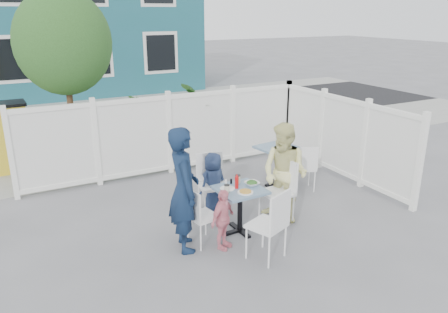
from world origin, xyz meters
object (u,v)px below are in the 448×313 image
chair_near (272,221)px  main_table (240,198)px  man (184,190)px  woman (285,173)px  chair_right (281,186)px  toddler (223,220)px  boy (213,183)px  utility_cabinet (9,139)px  chair_back (212,178)px  spare_table (278,155)px  chair_left (199,212)px

chair_near → main_table: bearing=66.3°
man → woman: bearing=-76.6°
chair_right → toddler: 1.26m
chair_near → toddler: (-0.43, 0.57, -0.14)m
chair_right → boy: bearing=42.6°
utility_cabinet → woman: woman is taller
man → toddler: bearing=-109.2°
chair_back → boy: boy is taller
toddler → chair_near: bearing=-82.5°
woman → boy: (-0.84, 0.78, -0.28)m
chair_near → woman: bearing=25.2°
chair_back → man: bearing=56.0°
spare_table → chair_right: (-0.83, -1.30, 0.01)m
woman → chair_near: bearing=-67.5°
spare_table → utility_cabinet: bearing=144.6°
spare_table → chair_left: (-2.29, -1.39, -0.07)m
utility_cabinet → man: (1.95, -4.52, 0.19)m
boy → toddler: size_ratio=1.16×
spare_table → chair_back: chair_back is taller
chair_near → man: man is taller
utility_cabinet → chair_right: 5.73m
woman → boy: bearing=-157.6°
spare_table → boy: boy is taller
utility_cabinet → boy: 4.63m
woman → toddler: 1.34m
main_table → chair_right: (0.75, 0.03, 0.04)m
spare_table → chair_right: size_ratio=0.79×
woman → utility_cabinet: bearing=-165.6°
utility_cabinet → woman: bearing=-52.5°
chair_right → woman: size_ratio=0.63×
woman → boy: woman is taller
utility_cabinet → chair_near: (2.83, -5.35, -0.11)m
spare_table → chair_left: 2.68m
chair_left → chair_near: chair_near is taller
spare_table → man: (-2.49, -1.37, 0.30)m
chair_left → spare_table: bearing=111.9°
toddler → main_table: bearing=4.6°
main_table → man: bearing=-177.3°
chair_left → boy: (0.66, 0.86, 0.01)m
chair_left → chair_right: bearing=84.1°
chair_back → chair_near: bearing=100.7°
woman → chair_left: bearing=-111.7°
woman → man: bearing=-112.8°
main_table → chair_back: bearing=93.3°
woman → toddler: size_ratio=1.79×
chair_right → chair_back: chair_right is taller
utility_cabinet → boy: utility_cabinet is taller
chair_right → toddler: (-1.20, -0.33, -0.14)m
main_table → toddler: toddler is taller
chair_back → chair_right: bearing=144.1°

